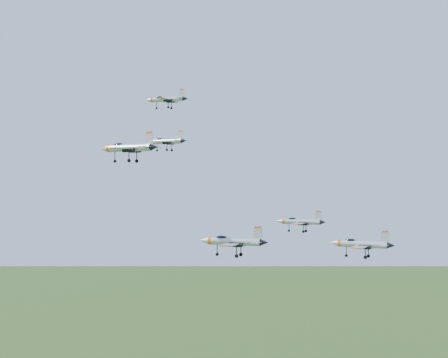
% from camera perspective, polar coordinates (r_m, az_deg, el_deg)
% --- Properties ---
extents(jet_lead, '(10.78, 8.98, 2.88)m').
position_cam_1_polar(jet_lead, '(146.06, -5.34, 7.28)').
color(jet_lead, '#B0B5BE').
extents(jet_left_high, '(10.70, 8.85, 2.86)m').
position_cam_1_polar(jet_left_high, '(139.35, -5.36, 3.46)').
color(jet_left_high, '#B0B5BE').
extents(jet_right_high, '(13.74, 11.34, 3.67)m').
position_cam_1_polar(jet_right_high, '(120.55, -8.83, 2.85)').
color(jet_right_high, '#B0B5BE').
extents(jet_left_low, '(10.83, 8.90, 2.90)m').
position_cam_1_polar(jet_left_low, '(130.43, 6.94, -3.87)').
color(jet_left_low, '#B0B5BE').
extents(jet_right_low, '(13.90, 11.51, 3.71)m').
position_cam_1_polar(jet_right_low, '(117.30, 0.75, -5.71)').
color(jet_right_low, '#B0B5BE').
extents(jet_trail, '(12.71, 10.47, 3.40)m').
position_cam_1_polar(jet_trail, '(121.00, 12.37, -5.81)').
color(jet_trail, '#B0B5BE').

